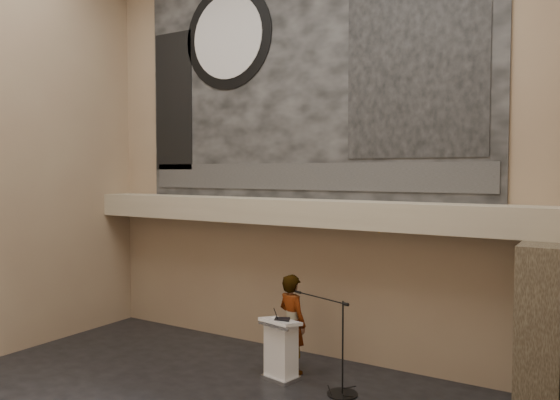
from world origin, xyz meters
The scene contains 17 objects.
wall_back centered at (0.00, 4.00, 4.25)m, with size 10.00×0.02×8.50m, color #8E735A.
wall_right centered at (5.00, 0.00, 4.25)m, with size 0.02×8.00×8.50m, color #8E735A.
soffit centered at (0.00, 3.60, 2.95)m, with size 10.00×0.80×0.50m, color tan.
sprinkler_left centered at (-1.60, 3.55, 2.67)m, with size 0.04×0.04×0.06m, color #B2893D.
sprinkler_right centered at (1.90, 3.55, 2.67)m, with size 0.04×0.04×0.06m, color #B2893D.
banner centered at (0.00, 3.97, 5.70)m, with size 8.00×0.05×5.00m, color black.
banner_text_strip centered at (0.00, 3.93, 3.65)m, with size 7.76×0.02×0.55m, color #303030.
banner_clock_rim centered at (-1.80, 3.93, 6.70)m, with size 2.30×2.30×0.02m, color black.
banner_clock_face centered at (-1.80, 3.91, 6.70)m, with size 1.84×1.84×0.02m, color silver.
banner_building_print centered at (2.40, 3.93, 5.80)m, with size 2.60×0.02×3.60m, color black.
banner_brick_print centered at (-3.40, 3.93, 5.40)m, with size 1.10×0.02×3.20m, color black.
stone_pier centered at (4.65, 3.15, 1.35)m, with size 0.60×1.40×2.70m, color #403527.
lectern centered at (0.49, 2.44, 0.55)m, with size 0.75×0.60×1.13m.
binder centered at (0.53, 2.41, 1.12)m, with size 0.26×0.21×0.04m, color black.
papers centered at (0.37, 2.37, 1.10)m, with size 0.21×0.28×0.01m, color silver.
speaker_person centered at (0.46, 2.89, 0.92)m, with size 0.67×0.44×1.84m, color white.
mic_stand centered at (1.68, 2.43, 0.24)m, with size 1.39×0.64×1.59m.
Camera 1 is at (5.54, -5.77, 3.75)m, focal length 35.00 mm.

